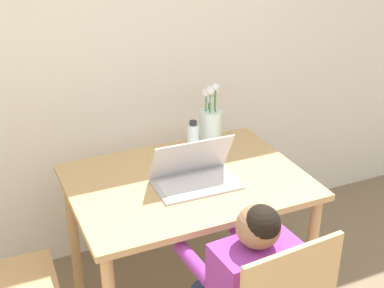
% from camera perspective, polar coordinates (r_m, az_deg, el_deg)
% --- Properties ---
extents(wall_back, '(6.40, 0.05, 2.50)m').
position_cam_1_polar(wall_back, '(2.82, -7.06, 11.46)').
color(wall_back, white).
rests_on(wall_back, ground_plane).
extents(dining_table, '(1.05, 0.77, 0.75)m').
position_cam_1_polar(dining_table, '(2.46, -0.54, -5.78)').
color(dining_table, tan).
rests_on(dining_table, ground_plane).
extents(person_seated, '(0.34, 0.44, 1.00)m').
position_cam_1_polar(person_seated, '(2.04, 5.67, -14.81)').
color(person_seated, purple).
rests_on(person_seated, ground_plane).
extents(laptop, '(0.38, 0.23, 0.21)m').
position_cam_1_polar(laptop, '(2.36, 0.26, -3.10)').
color(laptop, '#B2B2B7').
rests_on(laptop, dining_table).
extents(flower_vase, '(0.11, 0.11, 0.35)m').
position_cam_1_polar(flower_vase, '(2.65, 1.99, 2.10)').
color(flower_vase, silver).
rests_on(flower_vase, dining_table).
extents(water_bottle, '(0.06, 0.06, 0.19)m').
position_cam_1_polar(water_bottle, '(2.56, 0.12, 0.40)').
color(water_bottle, silver).
rests_on(water_bottle, dining_table).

